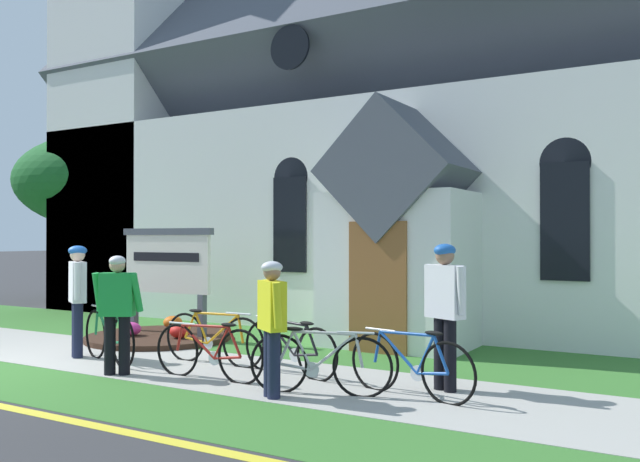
# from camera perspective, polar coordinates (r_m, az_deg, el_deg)

# --- Properties ---
(ground) EXTENTS (140.00, 140.00, 0.00)m
(ground) POSITION_cam_1_polar(r_m,az_deg,el_deg) (13.15, -11.59, -8.59)
(ground) COLOR #333335
(sidewalk_slab) EXTENTS (32.00, 2.27, 0.01)m
(sidewalk_slab) POSITION_cam_1_polar(r_m,az_deg,el_deg) (10.45, -14.62, -10.67)
(sidewalk_slab) COLOR #A8A59E
(sidewalk_slab) RESTS_ON ground
(grass_verge) EXTENTS (32.00, 1.46, 0.01)m
(grass_verge) POSITION_cam_1_polar(r_m,az_deg,el_deg) (9.26, -23.00, -11.98)
(grass_verge) COLOR #38722D
(grass_verge) RESTS_ON ground
(church_lawn) EXTENTS (24.00, 2.81, 0.01)m
(church_lawn) POSITION_cam_1_polar(r_m,az_deg,el_deg) (12.35, -6.13, -9.11)
(church_lawn) COLOR #38722D
(church_lawn) RESTS_ON ground
(church_building) EXTENTS (15.49, 9.85, 13.49)m
(church_building) POSITION_cam_1_polar(r_m,az_deg,el_deg) (17.08, 2.56, 8.16)
(church_building) COLOR white
(church_building) RESTS_ON ground
(church_sign) EXTENTS (2.07, 0.15, 2.01)m
(church_sign) POSITION_cam_1_polar(r_m,az_deg,el_deg) (12.48, -12.93, -2.85)
(church_sign) COLOR #474C56
(church_sign) RESTS_ON ground
(flower_bed) EXTENTS (2.57, 2.57, 0.34)m
(flower_bed) POSITION_cam_1_polar(r_m,az_deg,el_deg) (12.46, -13.57, -8.71)
(flower_bed) COLOR #382319
(flower_bed) RESTS_ON ground
(bicycle_yellow) EXTENTS (1.66, 0.54, 0.80)m
(bicycle_yellow) POSITION_cam_1_polar(r_m,az_deg,el_deg) (7.98, -0.06, -11.20)
(bicycle_yellow) COLOR black
(bicycle_yellow) RESTS_ON ground
(bicycle_white) EXTENTS (1.67, 0.62, 0.83)m
(bicycle_white) POSITION_cam_1_polar(r_m,az_deg,el_deg) (10.41, -17.56, -8.56)
(bicycle_white) COLOR black
(bicycle_white) RESTS_ON ground
(bicycle_green) EXTENTS (1.75, 0.08, 0.78)m
(bicycle_green) POSITION_cam_1_polar(r_m,az_deg,el_deg) (8.90, -9.49, -10.11)
(bicycle_green) COLOR black
(bicycle_green) RESTS_ON ground
(bicycle_red) EXTENTS (1.71, 0.42, 0.82)m
(bicycle_red) POSITION_cam_1_polar(r_m,az_deg,el_deg) (7.92, 7.73, -11.26)
(bicycle_red) COLOR black
(bicycle_red) RESTS_ON ground
(bicycle_orange) EXTENTS (1.68, 0.35, 0.78)m
(bicycle_orange) POSITION_cam_1_polar(r_m,az_deg,el_deg) (9.04, -2.61, -9.97)
(bicycle_orange) COLOR black
(bicycle_orange) RESTS_ON ground
(bicycle_silver) EXTENTS (1.81, 0.08, 0.80)m
(bicycle_silver) POSITION_cam_1_polar(r_m,az_deg,el_deg) (9.94, -9.11, -9.02)
(bicycle_silver) COLOR black
(bicycle_silver) RESTS_ON ground
(cyclist_in_green_jersey) EXTENTS (0.49, 0.55, 1.57)m
(cyclist_in_green_jersey) POSITION_cam_1_polar(r_m,az_deg,el_deg) (7.75, -4.12, -7.51)
(cyclist_in_green_jersey) COLOR #191E38
(cyclist_in_green_jersey) RESTS_ON ground
(cyclist_in_yellow_jersey) EXTENTS (0.60, 0.40, 1.60)m
(cyclist_in_yellow_jersey) POSITION_cam_1_polar(r_m,az_deg,el_deg) (9.38, -16.92, -6.14)
(cyclist_in_yellow_jersey) COLOR black
(cyclist_in_yellow_jersey) RESTS_ON ground
(cyclist_in_blue_jersey) EXTENTS (0.54, 0.50, 1.72)m
(cyclist_in_blue_jersey) POSITION_cam_1_polar(r_m,az_deg,el_deg) (10.91, -19.99, -4.88)
(cyclist_in_blue_jersey) COLOR #191E38
(cyclist_in_blue_jersey) RESTS_ON ground
(cyclist_in_white_jersey) EXTENTS (0.60, 0.50, 1.77)m
(cyclist_in_white_jersey) POSITION_cam_1_polar(r_m,az_deg,el_deg) (8.19, 10.61, -6.10)
(cyclist_in_white_jersey) COLOR black
(cyclist_in_white_jersey) RESTS_ON ground
(yard_deciduous_tree) EXTENTS (5.05, 5.05, 4.81)m
(yard_deciduous_tree) POSITION_cam_1_polar(r_m,az_deg,el_deg) (20.27, -17.77, 3.97)
(yard_deciduous_tree) COLOR #3D2D1E
(yard_deciduous_tree) RESTS_ON ground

